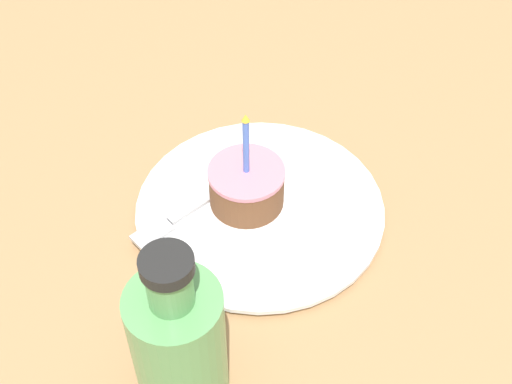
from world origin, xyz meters
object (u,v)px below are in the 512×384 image
(fork, at_px, (193,207))
(cake_slice, at_px, (248,183))
(plate, at_px, (256,211))
(bottle, at_px, (179,343))

(fork, bearing_deg, cake_slice, -52.16)
(plate, distance_m, fork, 0.07)
(cake_slice, xyz_separation_m, bottle, (-0.23, -0.04, 0.04))
(cake_slice, height_order, bottle, bottle)
(plate, height_order, fork, fork)
(cake_slice, distance_m, bottle, 0.24)
(plate, bearing_deg, bottle, -173.71)
(plate, relative_size, bottle, 1.41)
(plate, relative_size, cake_slice, 2.16)
(cake_slice, xyz_separation_m, fork, (-0.04, 0.05, -0.02))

